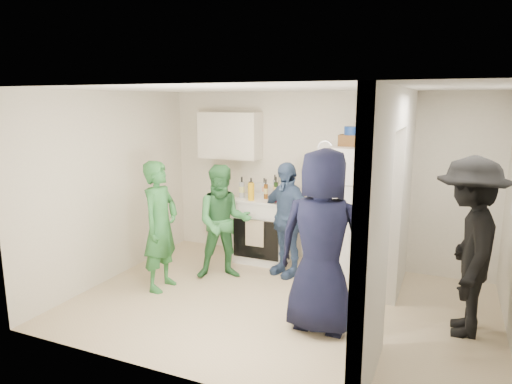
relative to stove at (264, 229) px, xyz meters
The scene contains 31 objects.
floor 1.64m from the stove, 60.90° to the right, with size 4.80×4.80×0.00m, color #C4B48A.
wall_back 1.13m from the stove, 23.40° to the left, with size 4.80×4.80×0.00m, color silver.
wall_front 3.26m from the stove, 76.05° to the right, with size 4.80×4.80×0.00m, color silver.
wall_left 2.27m from the stove, 140.08° to the right, with size 3.40×3.40×0.00m, color silver.
ceiling 2.56m from the stove, 60.90° to the right, with size 4.80×4.80×0.00m, color white.
partition_pier_back 2.13m from the stove, ahead, with size 0.12×1.20×2.50m, color silver.
partition_pier_front 3.25m from the stove, 51.53° to the right, with size 0.12×1.20×2.50m, color silver.
partition_header 3.01m from the stove, 34.92° to the right, with size 0.12×1.00×0.40m, color silver.
stove is the anchor object (origin of this frame).
upper_cabinet 1.52m from the stove, 166.76° to the left, with size 0.95×0.34×0.70m, color silver.
fridge 1.42m from the stove, ahead, with size 0.73×0.71×1.77m, color white.
wicker_basket 1.86m from the stove, ahead, with size 0.35×0.25×0.15m, color brown.
blue_bowl 1.96m from the stove, ahead, with size 0.24×0.24×0.11m, color navy.
yellow_cup_stack_top 2.13m from the stove, ahead, with size 0.09×0.09×0.25m, color #F2FB15.
wall_clock 1.50m from the stove, 20.88° to the left, with size 0.22×0.22×0.03m, color white.
spice_shelf 1.19m from the stove, 20.16° to the left, with size 0.35×0.08×0.03m, color olive.
yellow_cup_stack_stove 0.65m from the stove, 118.61° to the right, with size 0.09×0.09×0.25m, color yellow.
red_cup 0.62m from the stove, 42.27° to the right, with size 0.09×0.09×0.12m, color #AE0B1E.
person_green_left 1.73m from the stove, 118.24° to the right, with size 0.60×0.39×1.65m, color #2F763E.
person_green_center 0.94m from the stove, 105.80° to the right, with size 0.75×0.59×1.55m, color #34763D.
person_denim 0.71m from the stove, 40.69° to the right, with size 0.92×0.38×1.57m, color #3D5286.
person_navy 2.26m from the stove, 52.20° to the right, with size 0.94×0.61×1.92m, color black.
person_nook 3.01m from the stove, 23.93° to the right, with size 1.19×0.68×1.84m, color black.
bottle_a 0.68m from the stove, 155.52° to the left, with size 0.07×0.07×0.27m, color olive.
bottle_b 0.64m from the stove, 153.98° to the right, with size 0.07×0.07×0.25m, color #194C22.
bottle_c 0.63m from the stove, 115.41° to the left, with size 0.06×0.06×0.27m, color silver.
bottle_d 0.63m from the stove, 50.48° to the right, with size 0.06×0.06×0.29m, color brown.
bottle_e 0.68m from the stove, 66.38° to the left, with size 0.06×0.06×0.33m, color #8D949D.
bottle_f 0.66m from the stove, 12.77° to the left, with size 0.06×0.06×0.32m, color #183312.
bottle_g 0.69m from the stove, 27.05° to the left, with size 0.06×0.06×0.30m, color brown.
bottle_h 0.72m from the stove, 160.24° to the right, with size 0.08×0.08×0.31m, color #A1A6AD.
Camera 1 is at (1.74, -4.73, 2.37)m, focal length 32.00 mm.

